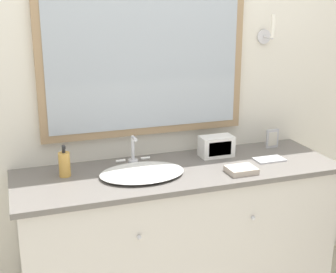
% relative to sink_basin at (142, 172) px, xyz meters
% --- Properties ---
extents(wall_back, '(8.00, 0.18, 2.55)m').
position_rel_sink_basin_xyz_m(wall_back, '(0.23, 0.35, 0.34)').
color(wall_back, silver).
rests_on(wall_back, ground_plane).
extents(vanity_counter, '(1.86, 0.61, 0.92)m').
position_rel_sink_basin_xyz_m(vanity_counter, '(0.23, 0.02, -0.48)').
color(vanity_counter, beige).
rests_on(vanity_counter, ground_plane).
extents(sink_basin, '(0.47, 0.39, 0.18)m').
position_rel_sink_basin_xyz_m(sink_basin, '(0.00, 0.00, 0.00)').
color(sink_basin, white).
rests_on(sink_basin, vanity_counter).
extents(soap_bottle, '(0.06, 0.06, 0.18)m').
position_rel_sink_basin_xyz_m(soap_bottle, '(-0.40, 0.12, 0.05)').
color(soap_bottle, gold).
rests_on(soap_bottle, vanity_counter).
extents(appliance_box, '(0.21, 0.11, 0.13)m').
position_rel_sink_basin_xyz_m(appliance_box, '(0.52, 0.16, 0.04)').
color(appliance_box, white).
rests_on(appliance_box, vanity_counter).
extents(picture_frame, '(0.09, 0.01, 0.13)m').
position_rel_sink_basin_xyz_m(picture_frame, '(0.94, 0.19, 0.04)').
color(picture_frame, '#B2B2B7').
rests_on(picture_frame, vanity_counter).
extents(hand_towel_near_sink, '(0.16, 0.13, 0.03)m').
position_rel_sink_basin_xyz_m(hand_towel_near_sink, '(0.53, -0.15, -0.00)').
color(hand_towel_near_sink, '#B7A899').
rests_on(hand_towel_near_sink, vanity_counter).
extents(metal_tray, '(0.18, 0.11, 0.01)m').
position_rel_sink_basin_xyz_m(metal_tray, '(0.79, -0.02, -0.01)').
color(metal_tray, silver).
rests_on(metal_tray, vanity_counter).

